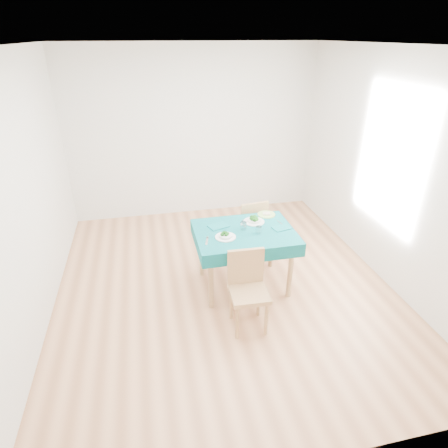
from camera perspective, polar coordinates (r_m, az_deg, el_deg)
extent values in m
cube|color=#A16843|center=(4.73, 0.00, -9.33)|extent=(4.00, 4.50, 0.02)
cube|color=silver|center=(6.19, -4.61, 13.48)|extent=(4.00, 0.02, 2.70)
cube|color=silver|center=(2.21, 13.06, -14.45)|extent=(4.00, 0.02, 2.70)
cube|color=silver|center=(4.16, -28.07, 3.44)|extent=(0.02, 4.50, 2.70)
cube|color=silver|center=(4.88, 23.79, 7.54)|extent=(0.02, 4.50, 2.70)
cube|color=white|center=(3.81, 0.00, 25.64)|extent=(4.00, 4.50, 0.02)
cube|color=#085358|center=(4.52, 3.06, -5.31)|extent=(1.14, 0.86, 0.76)
cube|color=#A0774B|center=(3.86, 3.85, -9.94)|extent=(0.40, 0.43, 0.95)
cube|color=#A0774B|center=(5.12, 3.79, 0.07)|extent=(0.44, 0.47, 0.95)
cube|color=silver|center=(4.11, -2.63, -2.62)|extent=(0.06, 0.17, 0.00)
cube|color=silver|center=(4.21, 0.78, -1.86)|extent=(0.06, 0.20, 0.00)
cube|color=silver|center=(4.49, 2.80, 0.09)|extent=(0.08, 0.16, 0.00)
cube|color=silver|center=(4.53, 8.75, 0.03)|extent=(0.06, 0.19, 0.00)
cube|color=#0B5D61|center=(4.41, -0.88, -0.34)|extent=(0.26, 0.22, 0.01)
cube|color=#0B5D61|center=(4.42, 8.74, -0.62)|extent=(0.22, 0.18, 0.01)
cylinder|color=white|center=(4.33, 2.98, -0.31)|extent=(0.08, 0.08, 0.10)
cylinder|color=white|center=(4.26, 5.30, -0.93)|extent=(0.07, 0.07, 0.09)
cylinder|color=#A8DC6B|center=(4.73, 6.48, 1.46)|extent=(0.22, 0.22, 0.01)
cube|color=beige|center=(4.73, 6.49, 1.60)|extent=(0.11, 0.11, 0.01)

